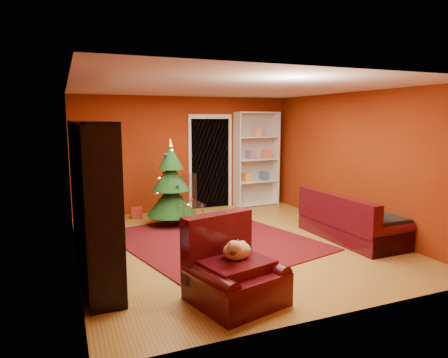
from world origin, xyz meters
name	(u,v)px	position (x,y,z in m)	size (l,w,h in m)	color
floor	(233,244)	(0.00, 0.00, -0.03)	(5.00, 5.50, 0.05)	olive
ceiling	(233,86)	(0.00, 0.00, 2.62)	(5.00, 5.50, 0.05)	silver
wall_back	(185,154)	(0.00, 2.77, 1.30)	(5.00, 0.05, 2.60)	maroon
wall_left	(71,176)	(-2.52, 0.00, 1.30)	(0.05, 5.50, 2.60)	maroon
wall_right	(355,161)	(2.52, 0.00, 1.30)	(0.05, 5.50, 2.60)	maroon
doorway	(210,164)	(0.60, 2.73, 1.05)	(1.06, 0.60, 2.16)	black
rug	(214,240)	(-0.26, 0.22, 0.01)	(2.85, 3.32, 0.02)	#570E14
media_unit	(92,198)	(-2.27, -0.41, 1.04)	(0.41, 2.70, 2.07)	black
christmas_tree	(171,183)	(-0.66, 1.54, 0.84)	(0.97, 0.97, 1.73)	#103711
gift_box_teal	(110,221)	(-1.83, 1.78, 0.14)	(0.29, 0.29, 0.29)	#226C75
gift_box_green	(178,211)	(-0.39, 2.09, 0.14)	(0.27, 0.27, 0.27)	#3B7935
gift_box_red	(137,213)	(-1.21, 2.34, 0.11)	(0.23, 0.23, 0.23)	#A5291A
white_bookshelf	(257,159)	(1.74, 2.57, 1.13)	(1.08, 0.39, 2.32)	white
armchair	(236,269)	(-0.85, -2.04, 0.40)	(1.02, 1.02, 0.79)	#33070D
dog	(237,251)	(-0.81, -1.98, 0.59)	(0.40, 0.30, 0.26)	beige
sofa	(352,216)	(2.02, -0.58, 0.42)	(1.95, 0.88, 0.84)	#33070D
coffee_table	(227,231)	(-0.09, 0.05, 0.20)	(0.75, 0.75, 0.47)	gray
acrylic_chair	(189,204)	(-0.41, 1.17, 0.47)	(0.48, 0.52, 0.94)	#66605B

